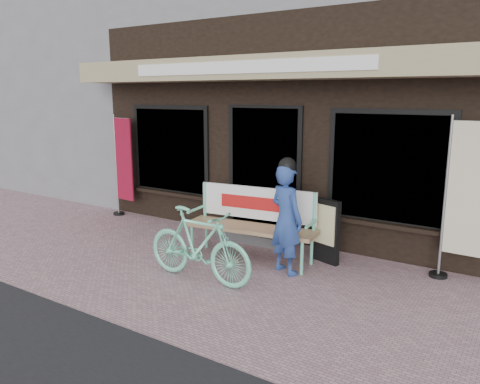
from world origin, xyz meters
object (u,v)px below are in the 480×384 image
Objects in this scene: person at (286,217)px; bicycle at (199,245)px; nobori_red at (123,165)px; menu_stand at (325,230)px; nobori_cream at (464,198)px; bench at (253,218)px.

person is 0.99× the size of bicycle.
nobori_red is 4.37m from menu_stand.
nobori_red reaches higher than person.
bicycle is 1.72× the size of menu_stand.
nobori_cream is at bearing 4.14° from nobori_red.
bench is 1.23× the size of bicycle.
bicycle is 3.73m from nobori_red.
bench reaches higher than menu_stand.
nobori_red is at bearing -177.76° from nobori_cream.
bench is 3.47m from nobori_red.
menu_stand is at bearing 87.41° from person.
nobori_cream reaches higher than nobori_red.
person is at bearing -8.94° from nobori_red.
person reaches higher than menu_stand.
bicycle is 0.80× the size of nobori_red.
bicycle reaches higher than menu_stand.
bench is 1.25× the size of person.
menu_stand is at bearing 16.72° from bench.
nobori_red is (-3.23, 1.80, 0.55)m from bicycle.
bench is 2.79m from nobori_cream.
menu_stand is (-1.70, -0.28, -0.62)m from nobori_cream.
bench is at bearing -138.75° from menu_stand.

